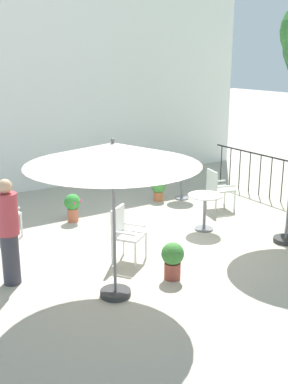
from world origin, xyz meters
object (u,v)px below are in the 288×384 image
at_px(potted_plant_0, 73,205).
at_px(potted_plant_1, 158,188).
at_px(patio_chair_0, 218,186).
at_px(standing_person, 9,231).
at_px(patio_umbrella_0, 113,155).
at_px(patio_chair_1, 125,231).
at_px(cafe_table_1, 205,206).
at_px(potted_plant_4, 173,259).
at_px(cafe_table_0, 182,177).

xyz_separation_m(potted_plant_0, potted_plant_1, (2.31, 0.27, -0.04)).
relative_size(patio_chair_0, standing_person, 0.55).
height_order(patio_umbrella_0, patio_chair_1, patio_umbrella_0).
xyz_separation_m(cafe_table_1, patio_chair_0, (1.10, 0.89, 0.02)).
xyz_separation_m(patio_chair_0, potted_plant_4, (-2.87, -2.28, -0.18)).
bearing_deg(patio_chair_0, cafe_table_1, -141.09).
bearing_deg(standing_person, potted_plant_0, 46.72).
bearing_deg(potted_plant_1, patio_chair_0, -57.90).
relative_size(cafe_table_0, cafe_table_1, 1.09).
xyz_separation_m(cafe_table_1, potted_plant_0, (-1.97, 1.83, -0.15)).
bearing_deg(potted_plant_1, potted_plant_4, -121.20).
distance_m(potted_plant_0, standing_person, 2.85).
relative_size(potted_plant_4, standing_person, 0.36).
bearing_deg(potted_plant_4, patio_umbrella_0, -179.78).
bearing_deg(cafe_table_1, potted_plant_4, -141.87).
xyz_separation_m(cafe_table_0, potted_plant_1, (-0.55, 0.18, -0.22)).
bearing_deg(potted_plant_1, standing_person, -151.34).
bearing_deg(potted_plant_4, cafe_table_0, 51.12).
relative_size(potted_plant_1, standing_person, 0.33).
relative_size(cafe_table_0, standing_person, 0.48).
bearing_deg(cafe_table_1, patio_umbrella_0, -153.31).
bearing_deg(patio_chair_0, potted_plant_0, 162.94).
xyz_separation_m(patio_umbrella_0, patio_chair_0, (3.87, 2.28, -1.53)).
xyz_separation_m(cafe_table_0, cafe_table_1, (-0.89, -1.91, -0.04)).
xyz_separation_m(patio_chair_0, standing_person, (-4.99, -1.10, 0.32)).
xyz_separation_m(potted_plant_1, potted_plant_4, (-2.11, -3.49, 0.02)).
relative_size(cafe_table_1, potted_plant_0, 1.22).
distance_m(cafe_table_0, potted_plant_4, 4.25).
relative_size(cafe_table_1, patio_chair_0, 0.81).
relative_size(cafe_table_1, potted_plant_1, 1.34).
height_order(cafe_table_0, standing_person, standing_person).
bearing_deg(patio_umbrella_0, patio_chair_0, 30.49).
bearing_deg(potted_plant_0, cafe_table_0, 1.72).
bearing_deg(standing_person, patio_chair_1, -6.15).
xyz_separation_m(cafe_table_0, patio_chair_0, (0.21, -1.03, -0.02)).
bearing_deg(standing_person, patio_chair_0, 12.47).
xyz_separation_m(patio_umbrella_0, cafe_table_0, (3.67, 3.31, -1.51)).
distance_m(patio_chair_1, potted_plant_1, 3.47).
relative_size(patio_chair_1, standing_person, 0.57).
bearing_deg(cafe_table_1, patio_chair_0, 38.91).
xyz_separation_m(cafe_table_1, potted_plant_1, (0.34, 2.09, -0.19)).
distance_m(patio_chair_0, potted_plant_0, 3.21).
relative_size(potted_plant_0, potted_plant_1, 1.10).
bearing_deg(patio_chair_0, patio_chair_1, -157.50).
height_order(patio_chair_0, potted_plant_1, patio_chair_0).
height_order(patio_umbrella_0, potted_plant_1, patio_umbrella_0).
xyz_separation_m(patio_chair_1, potted_plant_1, (2.39, 2.51, -0.22)).
bearing_deg(cafe_table_1, cafe_table_0, 65.03).
bearing_deg(patio_umbrella_0, potted_plant_1, 48.25).
distance_m(patio_umbrella_0, cafe_table_0, 5.17).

